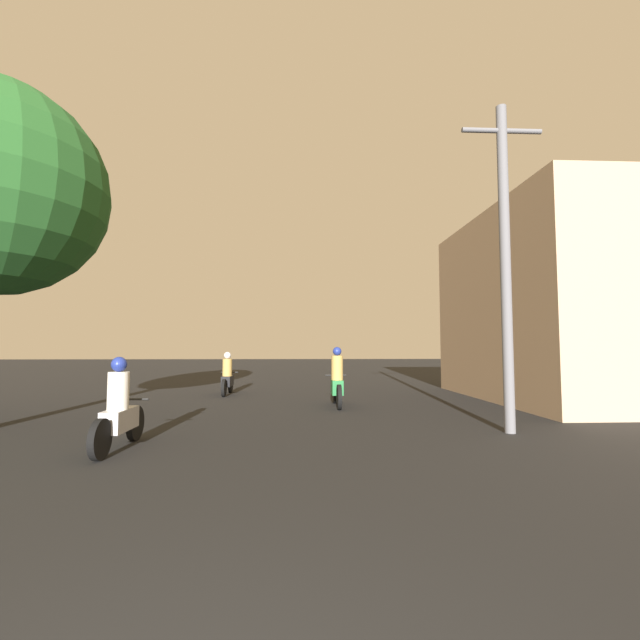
{
  "coord_description": "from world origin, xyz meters",
  "views": [
    {
      "loc": [
        0.49,
        -1.1,
        1.62
      ],
      "look_at": [
        1.33,
        16.88,
        2.78
      ],
      "focal_mm": 24.0,
      "sensor_mm": 36.0,
      "label": 1
    }
  ],
  "objects_px": {
    "motorcycle_green": "(337,382)",
    "utility_pole_near": "(505,258)",
    "motorcycle_silver": "(119,412)",
    "motorcycle_black": "(227,377)",
    "building_right_near": "(560,307)"
  },
  "relations": [
    {
      "from": "motorcycle_silver",
      "to": "building_right_near",
      "type": "bearing_deg",
      "value": 22.2
    },
    {
      "from": "motorcycle_silver",
      "to": "motorcycle_green",
      "type": "distance_m",
      "value": 6.21
    },
    {
      "from": "motorcycle_silver",
      "to": "utility_pole_near",
      "type": "relative_size",
      "value": 0.3
    },
    {
      "from": "motorcycle_silver",
      "to": "motorcycle_green",
      "type": "bearing_deg",
      "value": 44.81
    },
    {
      "from": "motorcycle_green",
      "to": "utility_pole_near",
      "type": "height_order",
      "value": "utility_pole_near"
    },
    {
      "from": "building_right_near",
      "to": "motorcycle_black",
      "type": "bearing_deg",
      "value": 169.51
    },
    {
      "from": "motorcycle_green",
      "to": "utility_pole_near",
      "type": "bearing_deg",
      "value": -45.68
    },
    {
      "from": "motorcycle_silver",
      "to": "utility_pole_near",
      "type": "bearing_deg",
      "value": 2.12
    },
    {
      "from": "motorcycle_silver",
      "to": "motorcycle_black",
      "type": "xyz_separation_m",
      "value": [
        0.37,
        7.98,
        -0.0
      ]
    },
    {
      "from": "motorcycle_silver",
      "to": "motorcycle_green",
      "type": "height_order",
      "value": "motorcycle_green"
    },
    {
      "from": "utility_pole_near",
      "to": "motorcycle_green",
      "type": "bearing_deg",
      "value": 127.78
    },
    {
      "from": "motorcycle_green",
      "to": "building_right_near",
      "type": "xyz_separation_m",
      "value": [
        7.14,
        1.16,
        2.25
      ]
    },
    {
      "from": "motorcycle_black",
      "to": "motorcycle_silver",
      "type": "bearing_deg",
      "value": -102.55
    },
    {
      "from": "motorcycle_green",
      "to": "motorcycle_silver",
      "type": "bearing_deg",
      "value": -122.33
    },
    {
      "from": "motorcycle_black",
      "to": "motorcycle_green",
      "type": "bearing_deg",
      "value": -51.54
    }
  ]
}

